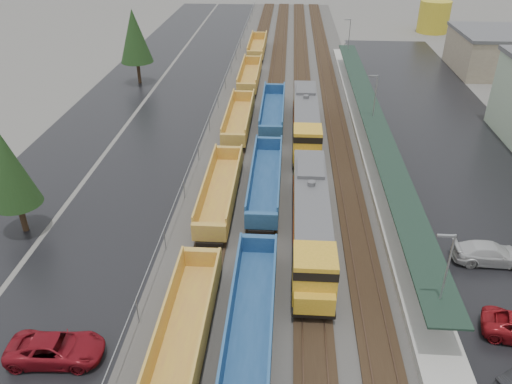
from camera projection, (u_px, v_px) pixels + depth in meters
The scene contains 16 objects.
ballast_strip at pixel (289, 110), 66.99m from camera, with size 20.00×160.00×0.08m, color #302D2B.
trackbed at pixel (289, 109), 66.93m from camera, with size 14.60×160.00×0.22m.
west_parking_lot at pixel (178, 107), 67.87m from camera, with size 10.00×160.00×0.02m, color black.
west_road at pixel (106, 105), 68.44m from camera, with size 9.00×160.00×0.02m, color black.
east_commuter_lot at pixel (453, 145), 57.30m from camera, with size 16.00×100.00×0.02m, color black.
station_platform at pixel (370, 137), 57.48m from camera, with size 3.00×80.00×8.00m.
chainlink_fence at pixel (216, 101), 65.40m from camera, with size 0.08×160.04×2.02m.
tree_west_near at pixel (9, 170), 39.47m from camera, with size 3.96×3.96×9.00m.
tree_west_far at pixel (134, 36), 73.38m from camera, with size 4.84×4.84×11.00m.
locomotive_lead at pixel (311, 222), 39.32m from camera, with size 2.92×19.26×4.36m.
locomotive_trail at pixel (306, 121), 57.44m from camera, with size 2.92×19.26×4.36m.
well_string_yellow at pixel (221, 191), 45.66m from camera, with size 2.83×120.73×2.51m.
well_string_blue at pixel (251, 319), 31.66m from camera, with size 2.78×88.97×2.47m.
storage_tank at pixel (434, 17), 105.50m from camera, with size 6.42×6.42×6.42m, color gold.
parked_car_west_c at pixel (56, 349), 30.07m from camera, with size 5.77×2.66×1.60m, color maroon.
parked_car_east_c at pixel (490, 254), 38.24m from camera, with size 5.57×2.27×1.62m, color silver.
Camera 1 is at (-0.17, -3.65, 24.11)m, focal length 35.00 mm.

